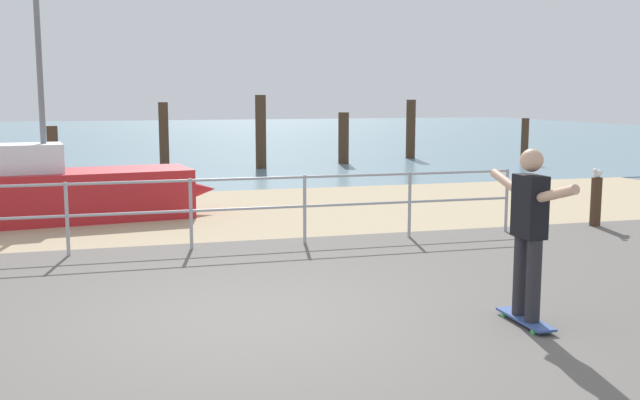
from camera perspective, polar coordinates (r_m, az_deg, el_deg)
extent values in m
cube|color=#605B56|center=(6.54, -3.83, -11.90)|extent=(24.00, 10.00, 0.04)
cube|color=tan|center=(14.25, -10.41, -1.04)|extent=(24.00, 6.00, 0.04)
cube|color=slate|center=(42.09, -13.92, 4.84)|extent=(72.00, 50.00, 0.04)
cylinder|color=#9EA0A5|center=(10.78, -18.96, -1.46)|extent=(0.05, 0.05, 1.05)
cylinder|color=#9EA0A5|center=(10.80, -9.94, -1.11)|extent=(0.05, 0.05, 1.05)
cylinder|color=#9EA0A5|center=(11.09, -1.19, -0.75)|extent=(0.05, 0.05, 1.05)
cylinder|color=#9EA0A5|center=(11.63, 6.94, -0.40)|extent=(0.05, 0.05, 1.05)
cylinder|color=#9EA0A5|center=(12.37, 14.22, -0.08)|extent=(0.05, 0.05, 1.05)
cylinder|color=#9EA0A5|center=(10.71, -19.08, 1.15)|extent=(13.57, 0.04, 0.04)
cylinder|color=#9EA0A5|center=(10.77, -18.97, -1.18)|extent=(13.57, 0.04, 0.04)
cube|color=#B21E23|center=(13.84, -19.15, 0.25)|extent=(4.55, 1.98, 0.90)
cone|color=#B21E23|center=(14.16, -10.24, 0.75)|extent=(1.19, 0.91, 0.77)
cylinder|color=slate|center=(13.75, -20.99, 12.16)|extent=(0.10, 0.10, 4.86)
cube|color=silver|center=(13.74, -21.78, 3.01)|extent=(1.31, 1.05, 0.50)
cube|color=#334C8C|center=(7.54, 15.58, -8.85)|extent=(0.20, 0.80, 0.02)
cylinder|color=#3FBF59|center=(7.37, 17.23, -9.67)|extent=(0.03, 0.06, 0.06)
cylinder|color=#3FBF59|center=(7.29, 16.16, -9.83)|extent=(0.03, 0.06, 0.06)
cylinder|color=#3FBF59|center=(7.82, 15.01, -8.54)|extent=(0.03, 0.06, 0.06)
cylinder|color=#3FBF59|center=(7.75, 13.98, -8.67)|extent=(0.03, 0.06, 0.06)
cylinder|color=#26262B|center=(7.34, 16.18, -6.02)|extent=(0.14, 0.14, 0.80)
cylinder|color=#26262B|center=(7.54, 15.23, -5.61)|extent=(0.14, 0.14, 0.80)
cube|color=black|center=(7.30, 15.91, -0.47)|extent=(0.20, 0.36, 0.60)
sphere|color=tan|center=(7.25, 16.04, 2.97)|extent=(0.22, 0.22, 0.22)
cylinder|color=tan|center=(6.91, 17.87, 0.47)|extent=(0.09, 0.55, 0.23)
cylinder|color=tan|center=(7.66, 14.24, 1.33)|extent=(0.09, 0.55, 0.23)
cylinder|color=#422D1E|center=(13.40, 20.54, -0.17)|extent=(0.18, 0.18, 0.85)
ellipsoid|color=white|center=(13.34, 20.64, 1.93)|extent=(0.33, 0.32, 0.14)
sphere|color=white|center=(13.15, 20.49, 2.12)|extent=(0.09, 0.09, 0.09)
cone|color=gold|center=(13.10, 20.45, 2.10)|extent=(0.05, 0.05, 0.02)
cube|color=slate|center=(13.50, 20.78, 2.03)|extent=(0.14, 0.14, 0.02)
cylinder|color=#422D1E|center=(19.79, -19.92, 3.28)|extent=(0.27, 0.27, 1.47)
cylinder|color=#422D1E|center=(21.96, -11.97, 4.76)|extent=(0.28, 0.28, 2.03)
cylinder|color=#422D1E|center=(22.47, -4.60, 5.24)|extent=(0.32, 0.32, 2.24)
cylinder|color=#422D1E|center=(24.01, 1.83, 4.78)|extent=(0.34, 0.34, 1.68)
cylinder|color=#422D1E|center=(26.23, 7.02, 5.44)|extent=(0.33, 0.33, 2.07)
cylinder|color=#422D1E|center=(25.12, 15.54, 4.42)|extent=(0.24, 0.24, 1.49)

